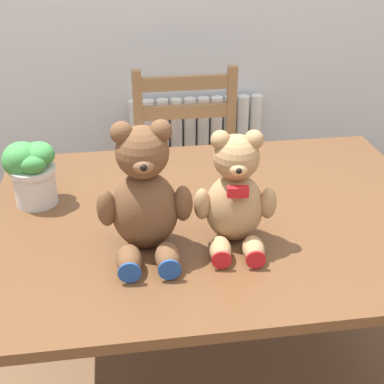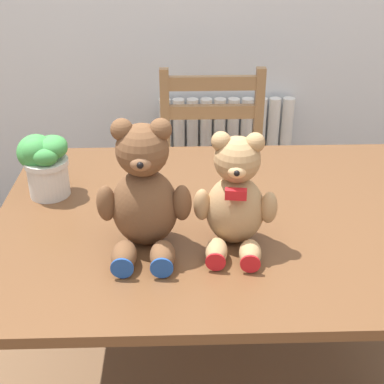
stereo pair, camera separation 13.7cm
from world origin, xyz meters
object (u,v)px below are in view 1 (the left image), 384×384
Objects in this scene: wooden_chair_behind at (189,173)px; potted_plant at (31,168)px; teddy_bear_right at (235,196)px; teddy_bear_left at (145,197)px.

wooden_chair_behind is 0.92m from potted_plant.
wooden_chair_behind is 1.00m from teddy_bear_right.
teddy_bear_left is 0.43m from potted_plant.
wooden_chair_behind is 4.63× the size of potted_plant.
teddy_bear_left is 1.12× the size of teddy_bear_right.
teddy_bear_left is at bearing -42.38° from potted_plant.
teddy_bear_right is (0.23, 0.00, -0.02)m from teddy_bear_left.
teddy_bear_right is at bearing -178.57° from teddy_bear_left.
teddy_bear_left reaches higher than potted_plant.
wooden_chair_behind is at bearing 48.46° from potted_plant.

